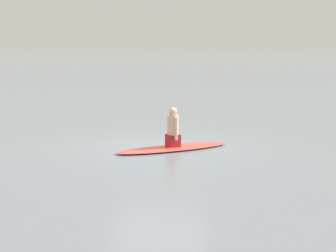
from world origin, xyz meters
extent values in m
plane|color=gray|center=(0.00, 0.00, 0.00)|extent=(400.00, 400.00, 0.00)
ellipsoid|color=#D84C3F|center=(0.20, 0.41, 0.04)|extent=(2.30, 2.99, 0.08)
cube|color=#A51E23|center=(0.20, 0.41, 0.24)|extent=(0.41, 0.43, 0.31)
cylinder|color=#D6AD8E|center=(0.20, 0.41, 0.63)|extent=(0.40, 0.40, 0.52)
sphere|color=#D6AD8E|center=(0.20, 0.41, 0.99)|extent=(0.21, 0.21, 0.21)
cylinder|color=#D6AD8E|center=(0.05, 0.32, 0.57)|extent=(0.12, 0.12, 0.57)
cylinder|color=#D6AD8E|center=(0.34, 0.51, 0.57)|extent=(0.12, 0.12, 0.57)
camera|label=1|loc=(12.53, 2.01, 2.71)|focal=52.98mm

